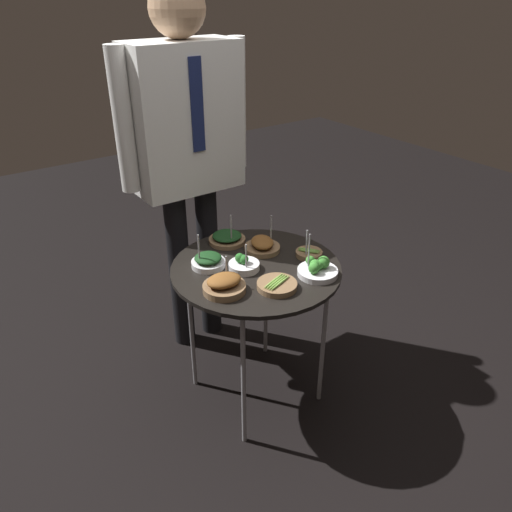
# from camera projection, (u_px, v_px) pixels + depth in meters

# --- Properties ---
(ground_plane) EXTENTS (8.00, 8.00, 0.00)m
(ground_plane) POSITION_uv_depth(u_px,v_px,m) (256.00, 390.00, 2.44)
(ground_plane) COLOR black
(serving_cart) EXTENTS (0.72, 0.72, 0.70)m
(serving_cart) POSITION_uv_depth(u_px,v_px,m) (256.00, 276.00, 2.12)
(serving_cart) COLOR black
(serving_cart) RESTS_ON ground_plane
(bowl_spinach_mid_left) EXTENTS (0.14, 0.14, 0.16)m
(bowl_spinach_mid_left) POSITION_uv_depth(u_px,v_px,m) (208.00, 261.00, 2.09)
(bowl_spinach_mid_left) COLOR silver
(bowl_spinach_mid_left) RESTS_ON serving_cart
(bowl_broccoli_back_right) EXTENTS (0.17, 0.17, 0.17)m
(bowl_broccoli_back_right) POSITION_uv_depth(u_px,v_px,m) (317.00, 269.00, 2.03)
(bowl_broccoli_back_right) COLOR silver
(bowl_broccoli_back_right) RESTS_ON serving_cart
(bowl_broccoli_front_right) EXTENTS (0.13, 0.13, 0.13)m
(bowl_broccoli_front_right) POSITION_uv_depth(u_px,v_px,m) (244.00, 264.00, 2.07)
(bowl_broccoli_front_right) COLOR silver
(bowl_broccoli_front_right) RESTS_ON serving_cart
(bowl_asparagus_far_rim) EXTENTS (0.12, 0.12, 0.14)m
(bowl_asparagus_far_rim) POSITION_uv_depth(u_px,v_px,m) (309.00, 253.00, 2.17)
(bowl_asparagus_far_rim) COLOR brown
(bowl_asparagus_far_rim) RESTS_ON serving_cart
(bowl_roast_near_rim) EXTENTS (0.16, 0.16, 0.16)m
(bowl_roast_near_rim) POSITION_uv_depth(u_px,v_px,m) (262.00, 245.00, 2.21)
(bowl_roast_near_rim) COLOR brown
(bowl_roast_near_rim) RESTS_ON serving_cart
(bowl_roast_center) EXTENTS (0.17, 0.17, 0.13)m
(bowl_roast_center) POSITION_uv_depth(u_px,v_px,m) (224.00, 285.00, 1.92)
(bowl_roast_center) COLOR brown
(bowl_roast_center) RESTS_ON serving_cart
(bowl_asparagus_front_center) EXTENTS (0.16, 0.16, 0.03)m
(bowl_asparagus_front_center) POSITION_uv_depth(u_px,v_px,m) (277.00, 285.00, 1.94)
(bowl_asparagus_front_center) COLOR brown
(bowl_asparagus_front_center) RESTS_ON serving_cart
(bowl_spinach_back_left) EXTENTS (0.17, 0.17, 0.15)m
(bowl_spinach_back_left) POSITION_uv_depth(u_px,v_px,m) (227.00, 238.00, 2.28)
(bowl_spinach_back_left) COLOR brown
(bowl_spinach_back_left) RESTS_ON serving_cart
(waiter_figure) EXTENTS (0.66, 0.25, 1.78)m
(waiter_figure) POSITION_uv_depth(u_px,v_px,m) (186.00, 137.00, 2.29)
(waiter_figure) COLOR black
(waiter_figure) RESTS_ON ground_plane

